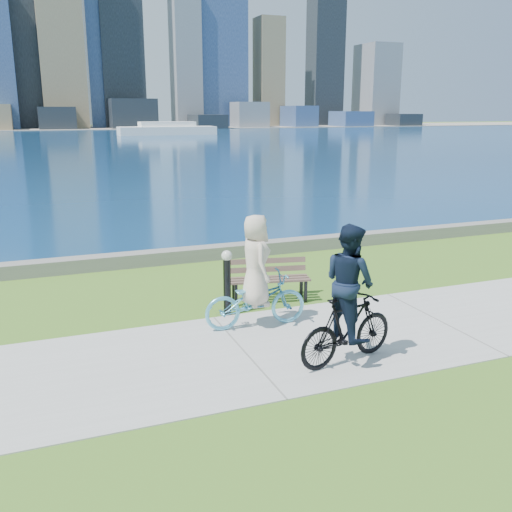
{
  "coord_description": "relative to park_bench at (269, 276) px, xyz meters",
  "views": [
    {
      "loc": [
        -7.01,
        -8.34,
        3.95
      ],
      "look_at": [
        -3.0,
        2.03,
        1.1
      ],
      "focal_mm": 40.0,
      "sensor_mm": 36.0,
      "label": 1
    }
  ],
  "objects": [
    {
      "name": "seawall",
      "position": [
        2.58,
        3.81,
        -0.36
      ],
      "size": [
        90.0,
        0.5,
        0.35
      ],
      "primitive_type": "cube",
      "color": "slate",
      "rests_on": "ground"
    },
    {
      "name": "park_bench",
      "position": [
        0.0,
        0.0,
        0.0
      ],
      "size": [
        1.77,
        0.92,
        0.88
      ],
      "rotation": [
        0.0,
        0.0,
        -0.21
      ],
      "color": "black",
      "rests_on": "ground"
    },
    {
      "name": "bay_water",
      "position": [
        2.58,
        69.61,
        -0.53
      ],
      "size": [
        320.0,
        131.0,
        0.01
      ],
      "primitive_type": "cube",
      "color": "navy",
      "rests_on": "ground"
    },
    {
      "name": "concrete_path",
      "position": [
        2.58,
        -2.39,
        -0.53
      ],
      "size": [
        80.0,
        3.5,
        0.02
      ],
      "primitive_type": "cube",
      "color": "#A9A8A3",
      "rests_on": "ground"
    },
    {
      "name": "ferry_far",
      "position": [
        16.51,
        84.06,
        0.35
      ],
      "size": [
        15.77,
        4.51,
        2.14
      ],
      "color": "white",
      "rests_on": "ground"
    },
    {
      "name": "ground",
      "position": [
        2.58,
        -2.39,
        -0.54
      ],
      "size": [
        320.0,
        320.0,
        0.0
      ],
      "primitive_type": "plane",
      "color": "#3E681B",
      "rests_on": "ground"
    },
    {
      "name": "far_shore",
      "position": [
        2.58,
        127.61,
        -0.48
      ],
      "size": [
        320.0,
        30.0,
        0.12
      ],
      "primitive_type": "cube",
      "color": "gray",
      "rests_on": "ground"
    },
    {
      "name": "cyclist_man",
      "position": [
        -0.03,
        -3.35,
        0.43
      ],
      "size": [
        0.92,
        1.93,
        2.26
      ],
      "rotation": [
        0.0,
        0.0,
        1.78
      ],
      "color": "black",
      "rests_on": "ground"
    },
    {
      "name": "cyclist_woman",
      "position": [
        -0.83,
        -1.37,
        0.27
      ],
      "size": [
        0.77,
        1.97,
        2.12
      ],
      "rotation": [
        0.0,
        0.0,
        1.52
      ],
      "color": "#5AB6DB",
      "rests_on": "ground"
    },
    {
      "name": "bollard_lamp",
      "position": [
        -1.11,
        -0.55,
        0.22
      ],
      "size": [
        0.21,
        0.21,
        1.32
      ],
      "color": "black",
      "rests_on": "ground"
    },
    {
      "name": "city_skyline",
      "position": [
        -4.67,
        127.05,
        21.96
      ],
      "size": [
        178.24,
        22.71,
        76.0
      ],
      "color": "black",
      "rests_on": "ground"
    }
  ]
}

